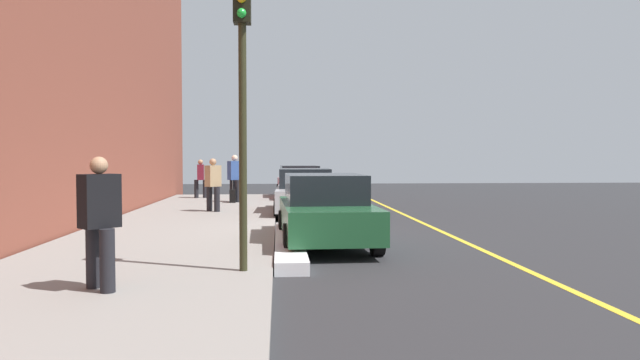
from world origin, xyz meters
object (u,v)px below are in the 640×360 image
traffic_light_pole (242,73)px  pedestrian_burgundy_coat (201,177)px  pedestrian_black_coat (100,219)px  pedestrian_tan_coat (213,183)px  parked_car_red (300,183)px  parked_car_green (325,210)px  rolling_suitcase (233,196)px  parked_car_silver (305,192)px  pedestrian_blue_coat (235,177)px

traffic_light_pole → pedestrian_burgundy_coat: bearing=-170.3°
pedestrian_black_coat → pedestrian_tan_coat: 11.02m
parked_car_red → parked_car_green: size_ratio=1.07×
parked_car_red → pedestrian_black_coat: bearing=-10.4°
parked_car_red → rolling_suitcase: bearing=-40.7°
parked_car_silver → rolling_suitcase: 4.56m
pedestrian_tan_coat → parked_car_silver: bearing=86.8°
pedestrian_black_coat → pedestrian_tan_coat: bearing=178.8°
pedestrian_burgundy_coat → parked_car_silver: bearing=32.9°
pedestrian_black_coat → pedestrian_blue_coat: (-14.98, 0.63, 0.04)m
rolling_suitcase → traffic_light_pole: bearing=5.1°
pedestrian_tan_coat → pedestrian_blue_coat: bearing=174.3°
pedestrian_blue_coat → traffic_light_pole: size_ratio=0.41×
pedestrian_burgundy_coat → pedestrian_blue_coat: bearing=35.1°
parked_car_green → pedestrian_black_coat: (4.61, -3.31, 0.32)m
traffic_light_pole → rolling_suitcase: bearing=-174.9°
rolling_suitcase → pedestrian_burgundy_coat: bearing=-149.8°
pedestrian_blue_coat → rolling_suitcase: size_ratio=2.13×
pedestrian_black_coat → parked_car_silver: bearing=163.7°
parked_car_silver → parked_car_green: (6.25, 0.14, 0.00)m
parked_car_red → pedestrian_black_coat: size_ratio=2.70×
pedestrian_blue_coat → parked_car_silver: bearing=31.6°
parked_car_red → traffic_light_pole: 16.77m
pedestrian_black_coat → traffic_light_pole: traffic_light_pole is taller
parked_car_silver → pedestrian_burgundy_coat: size_ratio=2.62×
pedestrian_burgundy_coat → rolling_suitcase: size_ratio=1.91×
parked_car_green → pedestrian_tan_coat: pedestrian_tan_coat is taller
parked_car_red → parked_car_silver: 6.84m
parked_car_red → pedestrian_blue_coat: pedestrian_blue_coat is taller
pedestrian_black_coat → rolling_suitcase: bearing=177.7°
parked_car_red → traffic_light_pole: (16.53, -1.46, 2.38)m
parked_car_silver → pedestrian_blue_coat: size_ratio=2.36×
parked_car_silver → traffic_light_pole: size_ratio=0.97×
parked_car_silver → pedestrian_tan_coat: bearing=-93.2°
pedestrian_tan_coat → rolling_suitcase: 3.65m
pedestrian_burgundy_coat → traffic_light_pole: traffic_light_pole is taller
pedestrian_black_coat → parked_car_green: bearing=144.3°
pedestrian_blue_coat → pedestrian_burgundy_coat: (-2.30, -1.61, -0.10)m
pedestrian_tan_coat → pedestrian_burgundy_coat: 6.38m
pedestrian_blue_coat → rolling_suitcase: 0.82m
parked_car_green → pedestrian_blue_coat: bearing=-165.5°
parked_car_silver → pedestrian_blue_coat: bearing=-148.4°
parked_car_red → rolling_suitcase: size_ratio=5.48×
pedestrian_black_coat → traffic_light_pole: size_ratio=0.39×
pedestrian_burgundy_coat → traffic_light_pole: bearing=9.7°
parked_car_red → pedestrian_black_coat: (17.69, -3.24, 0.32)m
pedestrian_black_coat → rolling_suitcase: 14.62m
parked_car_green → pedestrian_tan_coat: size_ratio=2.59×
pedestrian_blue_coat → rolling_suitcase: bearing=-8.0°
parked_car_red → traffic_light_pole: bearing=-5.1°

